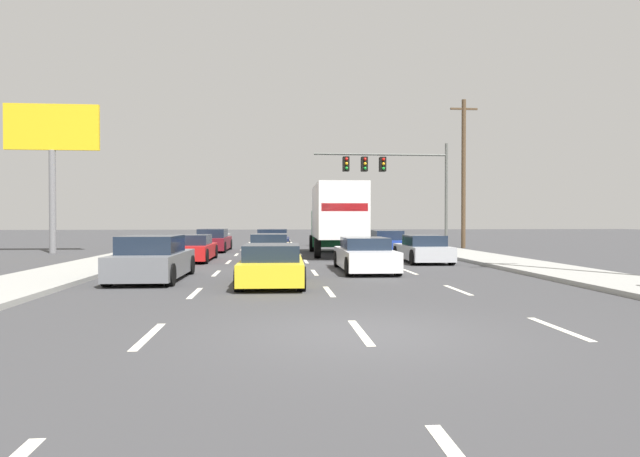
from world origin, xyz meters
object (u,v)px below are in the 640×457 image
(car_yellow, at_px, (272,266))
(car_blue, at_px, (386,242))
(traffic_signal_mast, at_px, (387,170))
(car_maroon, at_px, (213,241))
(car_red, at_px, (192,249))
(car_silver, at_px, (423,250))
(box_truck, at_px, (336,216))
(car_white, at_px, (365,255))
(car_tan, at_px, (270,249))
(roadside_billboard, at_px, (52,144))
(car_gray, at_px, (153,260))
(car_navy, at_px, (273,242))
(utility_pole_mid, at_px, (464,172))

(car_yellow, xyz_separation_m, car_blue, (6.54, 15.09, 0.03))
(traffic_signal_mast, bearing_deg, car_maroon, -164.37)
(car_red, distance_m, car_silver, 10.30)
(box_truck, bearing_deg, car_blue, 39.92)
(car_white, distance_m, car_silver, 5.08)
(car_red, distance_m, car_tan, 3.60)
(box_truck, xyz_separation_m, roadside_billboard, (-15.47, 3.06, 3.99))
(car_gray, height_order, box_truck, box_truck)
(car_yellow, bearing_deg, car_blue, 66.57)
(car_navy, bearing_deg, car_maroon, 158.73)
(car_red, relative_size, car_tan, 0.94)
(car_maroon, distance_m, utility_pole_mid, 16.66)
(car_maroon, relative_size, car_gray, 1.07)
(box_truck, bearing_deg, traffic_signal_mast, 59.88)
(car_red, distance_m, car_blue, 11.81)
(car_blue, bearing_deg, roadside_billboard, 178.91)
(car_white, xyz_separation_m, car_silver, (3.24, 3.91, -0.02))
(car_maroon, xyz_separation_m, car_gray, (-0.15, -15.11, 0.02))
(car_blue, bearing_deg, car_red, -149.47)
(car_yellow, bearing_deg, car_navy, 90.02)
(car_tan, height_order, traffic_signal_mast, traffic_signal_mast)
(box_truck, relative_size, car_white, 1.86)
(car_maroon, bearing_deg, car_navy, -21.27)
(utility_pole_mid, bearing_deg, car_maroon, -172.20)
(car_maroon, relative_size, box_truck, 0.55)
(traffic_signal_mast, relative_size, utility_pole_mid, 0.93)
(car_red, bearing_deg, car_blue, 30.53)
(car_maroon, height_order, car_white, car_maroon)
(car_red, distance_m, traffic_signal_mast, 16.01)
(car_blue, bearing_deg, utility_pole_mid, 31.77)
(car_tan, bearing_deg, car_yellow, -89.16)
(car_blue, bearing_deg, car_maroon, 171.71)
(car_navy, bearing_deg, car_blue, -0.88)
(car_red, bearing_deg, car_gray, -90.17)
(car_maroon, bearing_deg, utility_pole_mid, 7.80)
(car_maroon, height_order, roadside_billboard, roadside_billboard)
(car_silver, bearing_deg, car_navy, 130.92)
(traffic_signal_mast, bearing_deg, car_red, -136.59)
(car_yellow, distance_m, box_truck, 12.91)
(car_white, bearing_deg, utility_pole_mid, 58.80)
(traffic_signal_mast, bearing_deg, car_yellow, -110.94)
(car_navy, bearing_deg, traffic_signal_mast, 30.58)
(box_truck, relative_size, car_blue, 2.08)
(car_navy, height_order, box_truck, box_truck)
(traffic_signal_mast, xyz_separation_m, utility_pole_mid, (4.91, -0.90, -0.15))
(car_yellow, relative_size, utility_pole_mid, 0.44)
(car_maroon, xyz_separation_m, car_silver, (10.06, -8.93, -0.07))
(utility_pole_mid, distance_m, roadside_billboard, 24.83)
(car_yellow, distance_m, car_white, 4.97)
(car_maroon, bearing_deg, car_yellow, -78.05)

